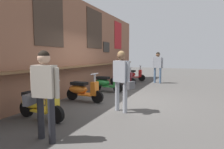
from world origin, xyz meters
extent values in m
plane|color=#474442|center=(0.00, 0.00, 0.00)|extent=(36.40, 36.40, 0.00)
cube|color=#8C5B44|center=(0.00, 2.02, 1.89)|extent=(13.00, 0.25, 3.78)
cube|color=brown|center=(0.00, 1.72, 1.13)|extent=(11.70, 0.36, 0.05)
cube|color=#423328|center=(-1.46, 1.89, 2.69)|extent=(1.29, 0.02, 1.71)
cube|color=#423328|center=(1.47, 1.89, 2.75)|extent=(1.39, 0.02, 1.74)
cube|color=#B22328|center=(4.35, 1.89, 2.76)|extent=(1.09, 0.02, 1.59)
cube|color=#2D2823|center=(2.69, 1.88, 1.99)|extent=(0.72, 0.03, 0.53)
ellipsoid|color=gold|center=(-2.83, 1.25, 0.40)|extent=(0.42, 0.72, 0.30)
cube|color=black|center=(-2.83, 1.20, 0.60)|extent=(0.33, 0.56, 0.10)
cube|color=gold|center=(-2.84, 0.90, 0.25)|extent=(0.41, 0.52, 0.04)
cube|color=gold|center=(-2.86, 0.60, 0.47)|extent=(0.29, 0.17, 0.44)
cylinder|color=#B7B7BC|center=(-2.86, 0.60, 0.60)|extent=(0.07, 0.07, 0.70)
cylinder|color=#B7B7BC|center=(-2.86, 0.60, 0.95)|extent=(0.46, 0.06, 0.04)
cylinder|color=black|center=(-2.86, 0.50, 0.20)|extent=(0.12, 0.40, 0.40)
cylinder|color=black|center=(-2.81, 1.50, 0.20)|extent=(0.12, 0.40, 0.40)
ellipsoid|color=orange|center=(-0.89, 1.25, 0.40)|extent=(0.39, 0.70, 0.30)
cube|color=black|center=(-0.89, 1.20, 0.60)|extent=(0.31, 0.55, 0.10)
cube|color=orange|center=(-0.90, 0.90, 0.25)|extent=(0.38, 0.50, 0.04)
cube|color=orange|center=(-0.90, 0.60, 0.47)|extent=(0.28, 0.16, 0.44)
cylinder|color=#B7B7BC|center=(-0.90, 0.60, 0.60)|extent=(0.07, 0.07, 0.70)
cylinder|color=#B7B7BC|center=(-0.90, 0.60, 0.95)|extent=(0.46, 0.04, 0.04)
cylinder|color=black|center=(-0.90, 0.50, 0.20)|extent=(0.10, 0.40, 0.40)
cylinder|color=black|center=(-0.89, 1.50, 0.20)|extent=(0.10, 0.40, 0.40)
ellipsoid|color=#237533|center=(0.89, 1.25, 0.40)|extent=(0.41, 0.72, 0.30)
cube|color=black|center=(0.89, 1.20, 0.60)|extent=(0.33, 0.56, 0.10)
cube|color=#237533|center=(0.91, 0.90, 0.25)|extent=(0.40, 0.52, 0.04)
cube|color=#237533|center=(0.92, 0.60, 0.47)|extent=(0.29, 0.17, 0.44)
cylinder|color=#B7B7BC|center=(0.92, 0.60, 0.60)|extent=(0.07, 0.07, 0.70)
cylinder|color=#B7B7BC|center=(0.92, 0.60, 0.95)|extent=(0.46, 0.06, 0.04)
cylinder|color=black|center=(0.93, 0.50, 0.20)|extent=(0.12, 0.40, 0.40)
cylinder|color=black|center=(0.88, 1.50, 0.20)|extent=(0.12, 0.40, 0.40)
ellipsoid|color=maroon|center=(2.82, 1.25, 0.40)|extent=(0.41, 0.72, 0.30)
cube|color=black|center=(2.82, 1.20, 0.60)|extent=(0.32, 0.56, 0.10)
cube|color=maroon|center=(2.84, 0.90, 0.25)|extent=(0.40, 0.52, 0.04)
cube|color=maroon|center=(2.85, 0.60, 0.47)|extent=(0.29, 0.17, 0.44)
cylinder|color=#B7B7BC|center=(2.85, 0.60, 0.60)|extent=(0.07, 0.07, 0.70)
cylinder|color=#B7B7BC|center=(2.85, 0.60, 0.95)|extent=(0.46, 0.06, 0.04)
cylinder|color=black|center=(2.86, 0.50, 0.20)|extent=(0.12, 0.40, 0.40)
cylinder|color=black|center=(2.81, 1.50, 0.20)|extent=(0.12, 0.40, 0.40)
ellipsoid|color=red|center=(4.78, 1.25, 0.40)|extent=(0.41, 0.71, 0.30)
cube|color=black|center=(4.78, 1.20, 0.60)|extent=(0.32, 0.56, 0.10)
cube|color=red|center=(4.80, 0.90, 0.25)|extent=(0.40, 0.51, 0.04)
cube|color=red|center=(4.81, 0.60, 0.47)|extent=(0.29, 0.17, 0.44)
cylinder|color=#B7B7BC|center=(4.81, 0.60, 0.60)|extent=(0.07, 0.07, 0.70)
cylinder|color=#B7B7BC|center=(4.81, 0.60, 0.95)|extent=(0.46, 0.05, 0.04)
cylinder|color=black|center=(4.81, 0.50, 0.20)|extent=(0.12, 0.40, 0.40)
cylinder|color=black|center=(4.77, 1.50, 0.20)|extent=(0.12, 0.40, 0.40)
cylinder|color=#999EA8|center=(-1.39, -0.40, 0.41)|extent=(0.12, 0.12, 0.82)
cylinder|color=#999EA8|center=(-1.52, -0.68, 0.41)|extent=(0.12, 0.12, 0.82)
cube|color=#999EA8|center=(-1.46, -0.54, 1.11)|extent=(0.32, 0.45, 0.58)
sphere|color=brown|center=(-1.46, -0.54, 1.53)|extent=(0.22, 0.22, 0.22)
sphere|color=olive|center=(-1.46, -0.54, 1.57)|extent=(0.20, 0.20, 0.20)
cylinder|color=#999EA8|center=(-1.38, -0.30, 1.09)|extent=(0.08, 0.08, 0.55)
cylinder|color=#999EA8|center=(-1.53, -0.77, 1.09)|extent=(0.08, 0.08, 0.55)
cube|color=#4C4C51|center=(-1.54, -0.84, 0.77)|extent=(0.28, 0.18, 0.20)
cylinder|color=#232328|center=(-3.66, -0.09, 0.40)|extent=(0.12, 0.12, 0.80)
cylinder|color=#232328|center=(-3.60, 0.23, 0.40)|extent=(0.12, 0.12, 0.80)
cube|color=#ADA393|center=(-3.63, 0.07, 1.08)|extent=(0.27, 0.43, 0.57)
sphere|color=tan|center=(-3.63, 0.07, 1.49)|extent=(0.22, 0.22, 0.22)
sphere|color=black|center=(-3.63, 0.07, 1.53)|extent=(0.20, 0.20, 0.20)
cylinder|color=#ADA393|center=(-3.59, -0.16, 1.06)|extent=(0.08, 0.08, 0.53)
cylinder|color=#ADA393|center=(-3.67, 0.31, 1.06)|extent=(0.08, 0.08, 0.53)
cube|color=#4C4C51|center=(-3.70, 0.37, 0.74)|extent=(0.27, 0.14, 0.20)
cylinder|color=slate|center=(4.41, -0.35, 0.43)|extent=(0.12, 0.12, 0.86)
cylinder|color=slate|center=(4.33, -0.67, 0.43)|extent=(0.12, 0.12, 0.86)
cube|color=#999EA8|center=(4.37, -0.51, 1.17)|extent=(0.23, 0.45, 0.61)
sphere|color=brown|center=(4.37, -0.51, 1.60)|extent=(0.23, 0.23, 0.23)
sphere|color=black|center=(4.37, -0.51, 1.64)|extent=(0.21, 0.21, 0.21)
cylinder|color=#999EA8|center=(4.39, -0.26, 1.14)|extent=(0.08, 0.08, 0.57)
cylinder|color=#999EA8|center=(4.35, -0.77, 1.14)|extent=(0.08, 0.08, 0.57)
camera|label=1|loc=(-6.07, -2.30, 1.53)|focal=29.35mm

